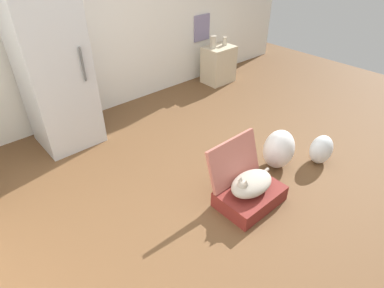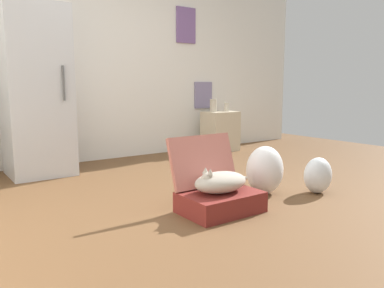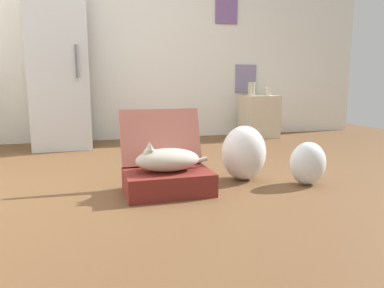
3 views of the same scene
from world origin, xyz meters
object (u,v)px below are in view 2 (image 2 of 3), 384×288
at_px(vase_tall, 213,105).
at_px(plastic_bag_clear, 318,175).
at_px(cat, 220,182).
at_px(plastic_bag_white, 265,170).
at_px(refrigerator, 36,92).
at_px(suitcase_base, 220,202).
at_px(side_table, 220,131).
at_px(vase_short, 227,107).

bearing_deg(vase_tall, plastic_bag_clear, -105.22).
relative_size(plastic_bag_clear, vase_tall, 1.75).
height_order(cat, plastic_bag_clear, cat).
height_order(plastic_bag_white, refrigerator, refrigerator).
xyz_separation_m(suitcase_base, vase_tall, (1.66, 2.18, 0.59)).
relative_size(suitcase_base, vase_tall, 3.21).
relative_size(cat, refrigerator, 0.29).
height_order(suitcase_base, side_table, side_table).
height_order(plastic_bag_clear, vase_short, vase_short).
distance_m(plastic_bag_clear, vase_short, 2.46).
bearing_deg(cat, plastic_bag_clear, -5.04).
distance_m(plastic_bag_clear, refrigerator, 2.95).
bearing_deg(vase_short, cat, -131.38).
bearing_deg(refrigerator, side_table, 1.12).
bearing_deg(suitcase_base, cat, 175.92).
bearing_deg(plastic_bag_clear, refrigerator, 129.54).
height_order(refrigerator, side_table, refrigerator).
distance_m(side_table, vase_short, 0.37).
bearing_deg(cat, vase_short, 48.62).
height_order(suitcase_base, cat, cat).
distance_m(suitcase_base, vase_tall, 2.81).
relative_size(plastic_bag_white, refrigerator, 0.24).
height_order(refrigerator, vase_tall, refrigerator).
height_order(suitcase_base, plastic_bag_clear, plastic_bag_clear).
bearing_deg(plastic_bag_white, side_table, 60.30).
relative_size(refrigerator, side_table, 3.08).
xyz_separation_m(plastic_bag_clear, vase_short, (0.86, 2.25, 0.48)).
xyz_separation_m(plastic_bag_clear, vase_tall, (0.62, 2.27, 0.51)).
bearing_deg(refrigerator, cat, -69.96).
relative_size(refrigerator, vase_short, 14.11).
relative_size(plastic_bag_clear, refrigerator, 0.18).
height_order(plastic_bag_clear, vase_tall, vase_tall).
relative_size(side_table, vase_short, 4.58).
distance_m(cat, side_table, 2.80).
distance_m(refrigerator, vase_tall, 2.45).
bearing_deg(suitcase_base, plastic_bag_clear, -5.04).
bearing_deg(refrigerator, plastic_bag_clear, -50.46).
bearing_deg(side_table, vase_tall, 169.86).
xyz_separation_m(cat, plastic_bag_white, (0.65, 0.17, -0.02)).
xyz_separation_m(plastic_bag_clear, side_table, (0.74, 2.25, 0.13)).
bearing_deg(plastic_bag_clear, suitcase_base, 174.96).
bearing_deg(vase_short, vase_tall, 175.15).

